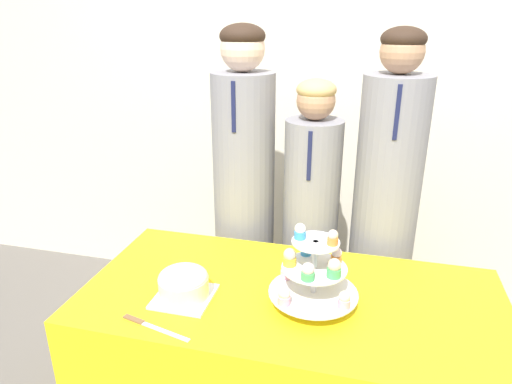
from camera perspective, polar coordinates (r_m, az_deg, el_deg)
wall_back at (r=2.69m, az=9.63°, el=13.37°), size 9.00×0.06×2.70m
table at (r=1.96m, az=4.06°, el=-21.65°), size 1.54×0.75×0.74m
round_cake at (r=1.69m, az=-9.05°, el=-11.22°), size 0.20×0.20×0.12m
cake_knife at (r=1.62m, az=-13.72°, el=-15.72°), size 0.27×0.08×0.01m
cupcake_stand at (r=1.61m, az=7.20°, el=-9.87°), size 0.32×0.32×0.31m
student_0 at (r=2.29m, az=-1.48°, el=-1.90°), size 0.30×0.30×1.68m
student_1 at (r=2.27m, az=6.71°, el=-5.34°), size 0.27×0.27×1.45m
student_2 at (r=2.22m, az=15.61°, el=-3.83°), size 0.30×0.30×1.67m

